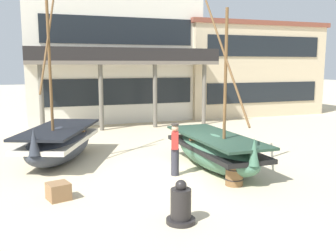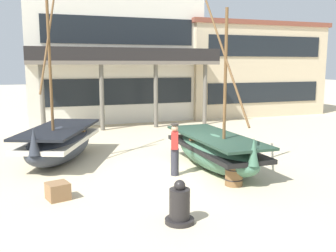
% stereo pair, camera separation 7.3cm
% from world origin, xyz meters
% --- Properties ---
extents(ground_plane, '(120.00, 120.00, 0.00)m').
position_xyz_m(ground_plane, '(0.00, 0.00, 0.00)').
color(ground_plane, beige).
extents(fishing_boat_near_left, '(1.73, 5.01, 5.71)m').
position_xyz_m(fishing_boat_near_left, '(1.35, -0.02, 0.65)').
color(fishing_boat_near_left, '#427056').
rests_on(fishing_boat_near_left, ground).
extents(fishing_boat_centre_large, '(3.54, 5.01, 6.41)m').
position_xyz_m(fishing_boat_centre_large, '(-3.59, 2.86, 0.70)').
color(fishing_boat_centre_large, '#2D333D').
rests_on(fishing_boat_centre_large, ground).
extents(fisherman_by_hull, '(0.34, 0.42, 1.68)m').
position_xyz_m(fisherman_by_hull, '(-0.24, -0.31, 0.83)').
color(fisherman_by_hull, '#33333D').
rests_on(fisherman_by_hull, ground).
extents(capstan_winch, '(0.67, 0.67, 1.01)m').
position_xyz_m(capstan_winch, '(-1.46, -3.84, 0.40)').
color(capstan_winch, black).
rests_on(capstan_winch, ground).
extents(wooden_barrel, '(0.56, 0.56, 0.70)m').
position_xyz_m(wooden_barrel, '(1.04, -1.87, 0.35)').
color(wooden_barrel, brown).
rests_on(wooden_barrel, ground).
extents(cargo_crate, '(0.67, 0.67, 0.46)m').
position_xyz_m(cargo_crate, '(-3.94, -1.34, 0.23)').
color(cargo_crate, olive).
rests_on(cargo_crate, ground).
extents(harbor_building_main, '(11.05, 7.89, 10.86)m').
position_xyz_m(harbor_building_main, '(0.60, 13.55, 5.43)').
color(harbor_building_main, silver).
rests_on(harbor_building_main, ground).
extents(harbor_building_annex, '(10.43, 5.49, 6.36)m').
position_xyz_m(harbor_building_annex, '(10.28, 13.10, 3.19)').
color(harbor_building_annex, beige).
rests_on(harbor_building_annex, ground).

